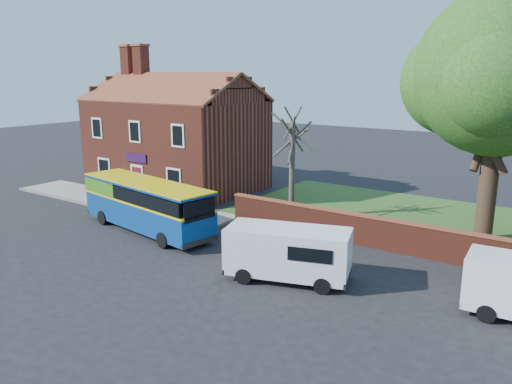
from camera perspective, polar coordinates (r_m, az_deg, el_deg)
The scene contains 10 objects.
ground at distance 26.22m, azimuth -15.09°, elevation -5.92°, with size 120.00×120.00×0.00m, color black.
pavement at distance 34.90m, azimuth -15.39°, elevation -1.03°, with size 18.00×3.50×0.12m, color gray.
kerb at distance 33.85m, azimuth -17.65°, elevation -1.61°, with size 18.00×0.15×0.14m, color slate.
grass_strip at distance 30.58m, azimuth 21.74°, elevation -3.62°, with size 26.00×12.00×0.04m, color #426B28.
shop_building at distance 38.13m, azimuth -9.10°, elevation 5.62°, with size 12.30×8.13×10.50m.
boundary_wall at distance 24.77m, azimuth 18.64°, elevation -5.33°, with size 22.00×0.38×1.60m.
bus at distance 28.05m, azimuth -12.74°, elevation -1.15°, with size 9.32×3.68×2.77m.
van_near at distance 20.91m, azimuth 3.71°, elevation -6.80°, with size 5.48×3.49×2.24m.
large_tree at distance 27.58m, azimuth 26.40°, elevation 11.63°, with size 10.35×8.19×12.62m.
bare_tree at distance 29.46m, azimuth 4.14°, elevation 3.13°, with size 2.36×2.81×6.30m.
Camera 1 is at (19.19, -15.73, 8.46)m, focal length 35.00 mm.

